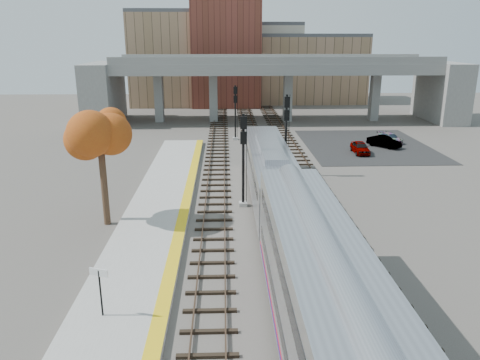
# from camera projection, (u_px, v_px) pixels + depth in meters

# --- Properties ---
(ground) EXTENTS (160.00, 160.00, 0.00)m
(ground) POSITION_uv_depth(u_px,v_px,m) (268.00, 255.00, 27.03)
(ground) COLOR #47423D
(ground) RESTS_ON ground
(platform) EXTENTS (4.50, 60.00, 0.35)m
(platform) POSITION_uv_depth(u_px,v_px,m) (142.00, 255.00, 26.75)
(platform) COLOR #9E9E99
(platform) RESTS_ON ground
(yellow_strip) EXTENTS (0.70, 60.00, 0.01)m
(yellow_strip) POSITION_uv_depth(u_px,v_px,m) (175.00, 251.00, 26.75)
(yellow_strip) COLOR yellow
(yellow_strip) RESTS_ON platform
(tracks) EXTENTS (10.70, 95.00, 0.25)m
(tracks) POSITION_uv_depth(u_px,v_px,m) (265.00, 187.00, 38.98)
(tracks) COLOR black
(tracks) RESTS_ON ground
(overpass) EXTENTS (54.00, 12.00, 9.50)m
(overpass) POSITION_uv_depth(u_px,v_px,m) (274.00, 81.00, 68.47)
(overpass) COLOR slate
(overpass) RESTS_ON ground
(buildings_far) EXTENTS (43.00, 21.00, 20.60)m
(buildings_far) POSITION_uv_depth(u_px,v_px,m) (243.00, 60.00, 88.34)
(buildings_far) COLOR #A07B5D
(buildings_far) RESTS_ON ground
(parking_lot) EXTENTS (14.00, 18.00, 0.04)m
(parking_lot) POSITION_uv_depth(u_px,v_px,m) (366.00, 145.00, 54.23)
(parking_lot) COLOR black
(parking_lot) RESTS_ON ground
(locomotive) EXTENTS (3.02, 19.05, 4.10)m
(locomotive) POSITION_uv_depth(u_px,v_px,m) (270.00, 170.00, 35.86)
(locomotive) COLOR #A8AAB2
(locomotive) RESTS_ON ground
(coach) EXTENTS (3.03, 25.00, 5.00)m
(coach) POSITION_uv_depth(u_px,v_px,m) (341.00, 359.00, 14.11)
(coach) COLOR #A8AAB2
(coach) RESTS_ON ground
(signal_mast_near) EXTENTS (0.60, 0.64, 6.91)m
(signal_mast_near) POSITION_uv_depth(u_px,v_px,m) (243.00, 162.00, 33.87)
(signal_mast_near) COLOR #9E9E99
(signal_mast_near) RESTS_ON ground
(signal_mast_mid) EXTENTS (0.60, 0.64, 7.33)m
(signal_mast_mid) POSITION_uv_depth(u_px,v_px,m) (286.00, 136.00, 41.36)
(signal_mast_mid) COLOR #9E9E99
(signal_mast_mid) RESTS_ON ground
(signal_mast_far) EXTENTS (0.60, 0.64, 6.57)m
(signal_mast_far) POSITION_uv_depth(u_px,v_px,m) (235.00, 114.00, 56.29)
(signal_mast_far) COLOR #9E9E99
(signal_mast_far) RESTS_ON ground
(station_sign) EXTENTS (0.86, 0.35, 2.27)m
(station_sign) POSITION_uv_depth(u_px,v_px,m) (100.00, 282.00, 20.16)
(station_sign) COLOR black
(station_sign) RESTS_ON platform
(tree) EXTENTS (3.60, 3.60, 8.16)m
(tree) POSITION_uv_depth(u_px,v_px,m) (100.00, 136.00, 29.82)
(tree) COLOR #382619
(tree) RESTS_ON ground
(car_a) EXTENTS (1.57, 3.79, 1.28)m
(car_a) POSITION_uv_depth(u_px,v_px,m) (360.00, 147.00, 50.28)
(car_a) COLOR #99999E
(car_a) RESTS_ON parking_lot
(car_b) EXTENTS (3.52, 3.83, 1.28)m
(car_b) POSITION_uv_depth(u_px,v_px,m) (384.00, 142.00, 53.11)
(car_b) COLOR #99999E
(car_b) RESTS_ON parking_lot
(car_c) EXTENTS (2.63, 3.95, 1.06)m
(car_c) POSITION_uv_depth(u_px,v_px,m) (390.00, 138.00, 55.58)
(car_c) COLOR #99999E
(car_c) RESTS_ON parking_lot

